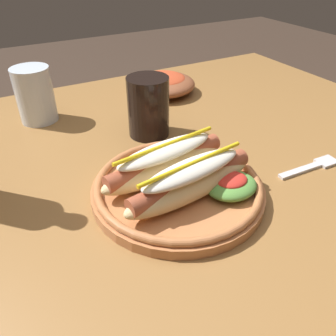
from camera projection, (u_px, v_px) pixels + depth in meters
name	position (u px, v px, depth m)	size (l,w,h in m)	color
dining_table	(129.00, 220.00, 0.61)	(1.31, 0.89, 0.74)	olive
hot_dog_plate	(180.00, 180.00, 0.50)	(0.26, 0.26, 0.08)	#B77042
fork	(313.00, 166.00, 0.57)	(0.12, 0.03, 0.00)	silver
soda_cup	(148.00, 107.00, 0.64)	(0.08, 0.08, 0.11)	black
water_cup	(35.00, 95.00, 0.69)	(0.07, 0.07, 0.11)	silver
side_bowl	(163.00, 83.00, 0.83)	(0.16, 0.16, 0.05)	brown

